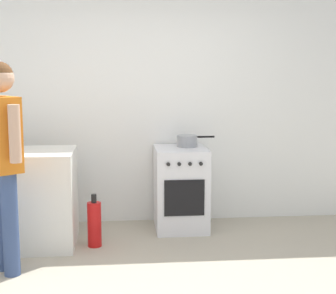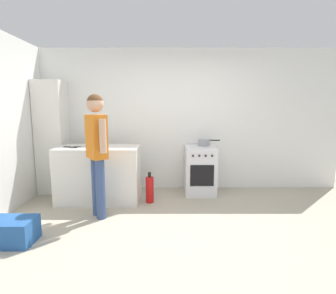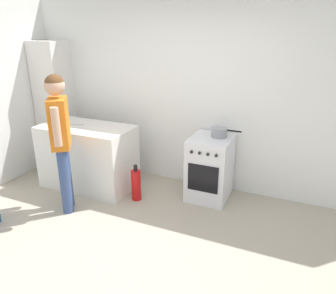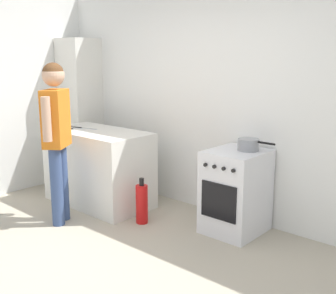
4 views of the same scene
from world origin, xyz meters
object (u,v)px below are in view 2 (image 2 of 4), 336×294
fire_extinguisher (149,189)px  larder_cabinet (51,138)px  knife_chef (71,147)px  person (96,144)px  pot (203,143)px  oven_left (199,170)px  recycling_crate_lower (10,232)px  knife_bread (83,147)px  knife_paring (71,148)px

fire_extinguisher → larder_cabinet: size_ratio=0.25×
fire_extinguisher → knife_chef: bearing=177.4°
knife_chef → person: (0.56, -0.62, 0.13)m
pot → knife_chef: pot is taller
oven_left → person: 1.96m
recycling_crate_lower → larder_cabinet: (-0.30, 1.89, 0.86)m
person → larder_cabinet: 1.59m
knife_bread → larder_cabinet: 0.87m
person → knife_chef: bearing=132.1°
pot → knife_paring: (-2.16, -0.61, -0.00)m
pot → knife_chef: 2.24m
knife_bread → person: 0.77m
oven_left → fire_extinguisher: size_ratio=1.70×
knife_bread → oven_left: bearing=11.3°
pot → person: (-1.62, -1.12, 0.12)m
pot → larder_cabinet: 2.73m
oven_left → knife_chef: knife_chef is taller
person → recycling_crate_lower: bearing=-137.0°
fire_extinguisher → recycling_crate_lower: (-1.48, -1.31, -0.08)m
pot → fire_extinguisher: size_ratio=0.79×
knife_paring → fire_extinguisher: size_ratio=0.42×
fire_extinguisher → pot: bearing=30.6°
oven_left → pot: pot is taller
fire_extinguisher → knife_bread: bearing=175.2°
pot → recycling_crate_lower: size_ratio=0.76×
larder_cabinet → knife_paring: bearing=-47.9°
recycling_crate_lower → person: bearing=43.0°
fire_extinguisher → recycling_crate_lower: size_ratio=0.96×
person → knife_bread: bearing=120.9°
person → pot: bearing=34.7°
fire_extinguisher → larder_cabinet: (-1.78, 0.58, 0.78)m
knife_bread → fire_extinguisher: bearing=-4.8°
fire_extinguisher → larder_cabinet: bearing=162.0°
knife_chef → larder_cabinet: (-0.54, 0.52, 0.10)m
knife_chef → pot: bearing=13.0°
knife_chef → fire_extinguisher: (1.24, -0.06, -0.69)m
pot → larder_cabinet: larder_cabinet is taller
knife_paring → knife_bread: (0.15, 0.14, -0.00)m
person → recycling_crate_lower: person is taller
pot → knife_bread: size_ratio=1.14×
pot → recycling_crate_lower: (-2.43, -1.87, -0.77)m
pot → knife_bread: 2.07m
knife_bread → larder_cabinet: larder_cabinet is taller
larder_cabinet → pot: bearing=-0.4°
oven_left → pot: 0.50m
knife_bread → knife_chef: same height
person → fire_extinguisher: (0.68, 0.56, -0.81)m
oven_left → larder_cabinet: bearing=177.8°
knife_paring → fire_extinguisher: knife_paring is taller
knife_bread → knife_chef: (-0.17, -0.03, 0.00)m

